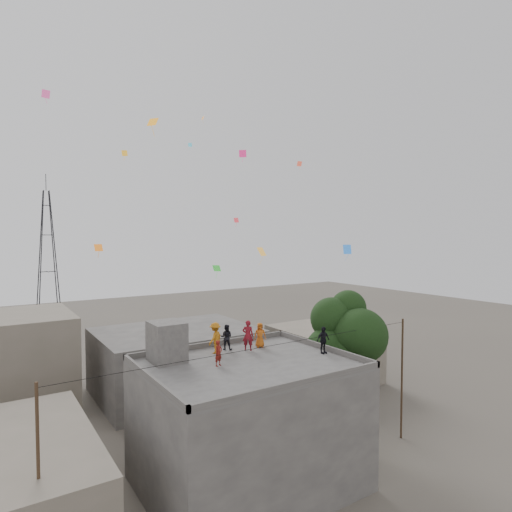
# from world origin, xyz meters

# --- Properties ---
(ground) EXTENTS (140.00, 140.00, 0.00)m
(ground) POSITION_xyz_m (0.00, 0.00, 0.00)
(ground) COLOR #4D473F
(ground) RESTS_ON ground
(main_building) EXTENTS (10.00, 8.00, 6.10)m
(main_building) POSITION_xyz_m (0.00, 0.00, 3.05)
(main_building) COLOR #4A4845
(main_building) RESTS_ON ground
(parapet) EXTENTS (10.00, 8.00, 0.30)m
(parapet) POSITION_xyz_m (0.00, 0.00, 6.25)
(parapet) COLOR #4A4845
(parapet) RESTS_ON main_building
(stair_head_box) EXTENTS (1.60, 1.80, 2.00)m
(stair_head_box) POSITION_xyz_m (-3.20, 2.60, 7.10)
(stair_head_box) COLOR #4A4845
(stair_head_box) RESTS_ON main_building
(neighbor_north) EXTENTS (12.00, 9.00, 5.00)m
(neighbor_north) POSITION_xyz_m (2.00, 14.00, 2.50)
(neighbor_north) COLOR #4A4845
(neighbor_north) RESTS_ON ground
(neighbor_northwest) EXTENTS (9.00, 8.00, 7.00)m
(neighbor_northwest) POSITION_xyz_m (-10.00, 16.00, 3.50)
(neighbor_northwest) COLOR #6A6354
(neighbor_northwest) RESTS_ON ground
(neighbor_east) EXTENTS (7.00, 8.00, 4.40)m
(neighbor_east) POSITION_xyz_m (14.00, 10.00, 2.20)
(neighbor_east) COLOR #6A6354
(neighbor_east) RESTS_ON ground
(tree) EXTENTS (4.90, 4.60, 9.10)m
(tree) POSITION_xyz_m (7.37, 0.60, 6.10)
(tree) COLOR black
(tree) RESTS_ON ground
(utility_line) EXTENTS (20.12, 0.62, 7.40)m
(utility_line) POSITION_xyz_m (0.50, -1.25, 3.83)
(utility_line) COLOR black
(utility_line) RESTS_ON ground
(transmission_tower) EXTENTS (2.97, 2.97, 20.01)m
(transmission_tower) POSITION_xyz_m (-4.00, 40.00, 9.07)
(transmission_tower) COLOR black
(transmission_tower) RESTS_ON ground
(person_red_adult) EXTENTS (0.73, 0.67, 1.68)m
(person_red_adult) POSITION_xyz_m (1.32, 2.11, 6.94)
(person_red_adult) COLOR maroon
(person_red_adult) RESTS_ON main_building
(person_orange_child) EXTENTS (0.80, 0.66, 1.40)m
(person_orange_child) POSITION_xyz_m (2.26, 2.31, 6.80)
(person_orange_child) COLOR #BC5815
(person_orange_child) RESTS_ON main_building
(person_dark_child) EXTENTS (0.86, 0.84, 1.40)m
(person_dark_child) POSITION_xyz_m (0.40, 2.90, 6.80)
(person_dark_child) COLOR black
(person_dark_child) RESTS_ON main_building
(person_dark_adult) EXTENTS (0.86, 0.37, 1.45)m
(person_dark_adult) POSITION_xyz_m (4.40, -0.62, 6.83)
(person_dark_adult) COLOR black
(person_dark_adult) RESTS_ON main_building
(person_orange_adult) EXTENTS (1.24, 1.10, 1.66)m
(person_orange_adult) POSITION_xyz_m (-0.45, 2.61, 6.93)
(person_orange_adult) COLOR #B56A14
(person_orange_adult) RESTS_ON main_building
(person_red_child) EXTENTS (0.53, 0.44, 1.24)m
(person_red_child) POSITION_xyz_m (-1.38, 0.49, 6.72)
(person_red_child) COLOR maroon
(person_red_child) RESTS_ON main_building
(kites) EXTENTS (21.44, 16.38, 12.68)m
(kites) POSITION_xyz_m (1.05, 6.66, 15.17)
(kites) COLOR orange
(kites) RESTS_ON ground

